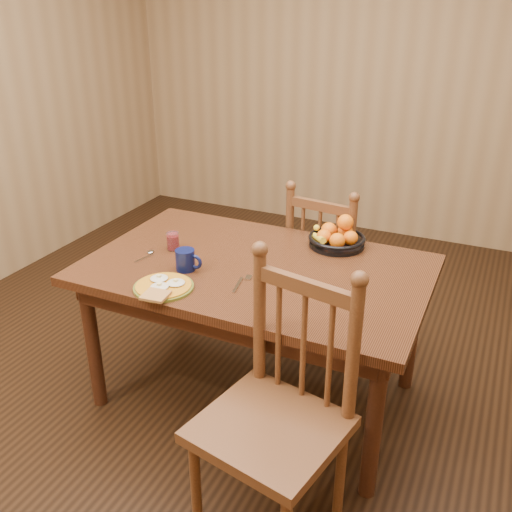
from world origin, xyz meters
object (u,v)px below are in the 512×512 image
at_px(dining_table, 256,281).
at_px(chair_near, 277,417).
at_px(chair_far, 329,268).
at_px(fruit_bowl, 337,237).
at_px(breakfast_plate, 163,286).
at_px(coffee_mug, 186,260).

height_order(dining_table, chair_near, chair_near).
bearing_deg(chair_far, fruit_bowl, 119.89).
bearing_deg(chair_far, breakfast_plate, 74.54).
relative_size(dining_table, fruit_bowl, 5.52).
distance_m(chair_far, chair_near, 1.37).
relative_size(chair_far, fruit_bowl, 3.39).
distance_m(breakfast_plate, fruit_bowl, 0.94).
bearing_deg(fruit_bowl, chair_near, -83.25).
height_order(breakfast_plate, fruit_bowl, fruit_bowl).
bearing_deg(coffee_mug, chair_near, -37.21).
xyz_separation_m(dining_table, chair_far, (0.16, 0.66, -0.19)).
bearing_deg(chair_far, dining_table, 83.30).
height_order(chair_near, fruit_bowl, chair_near).
xyz_separation_m(dining_table, coffee_mug, (-0.28, -0.18, 0.14)).
height_order(dining_table, coffee_mug, coffee_mug).
xyz_separation_m(breakfast_plate, coffee_mug, (-0.01, 0.21, 0.04)).
bearing_deg(dining_table, breakfast_plate, -125.27).
relative_size(chair_far, chair_near, 0.91).
xyz_separation_m(dining_table, chair_near, (0.40, -0.69, -0.14)).
bearing_deg(coffee_mug, dining_table, 32.52).
bearing_deg(dining_table, chair_near, -59.74).
distance_m(chair_near, fruit_bowl, 1.11).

